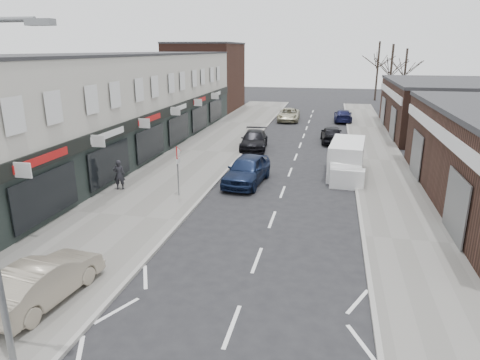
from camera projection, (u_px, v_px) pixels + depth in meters
The scene contains 18 objects.
pavement_left at pixel (205, 152), 31.97m from camera, with size 5.50×64.00×0.12m, color slate.
pavement_right at pixel (379, 160), 29.45m from camera, with size 3.50×64.00×0.12m, color slate.
shop_terrace_left at pixel (102, 107), 29.97m from camera, with size 8.00×41.00×7.10m, color beige.
brick_block_far at pixel (205, 77), 53.67m from camera, with size 8.00×10.00×8.00m, color #42241C.
right_unit_far at pixel (447, 109), 38.66m from camera, with size 10.00×16.00×4.50m, color #3A221A.
tree_far_a at pixel (387, 111), 53.11m from camera, with size 3.60×3.60×8.00m, color #382D26, non-canonical shape.
tree_far_b at pixel (401, 106), 58.21m from camera, with size 3.60×3.60×7.50m, color #382D26, non-canonical shape.
tree_far_c at pixel (375, 100), 64.42m from camera, with size 3.60×3.60×8.50m, color #382D26, non-canonical shape.
warning_sign at pixel (178, 156), 21.68m from camera, with size 0.12×0.80×2.70m.
white_van at pixel (347, 160), 25.84m from camera, with size 2.29×5.53×2.09m.
sedan_on_pavement at pixel (44, 280), 12.78m from camera, with size 1.41×4.03×1.33m, color gray.
pedestrian at pixel (119, 175), 22.99m from camera, with size 0.60×0.39×1.64m, color black.
parked_car_left_a at pixel (247, 170), 24.40m from camera, with size 1.92×4.77×1.63m, color #131E3C.
parked_car_left_b at pixel (254, 140), 32.93m from camera, with size 1.94×4.77×1.38m, color black.
parked_car_left_c at pixel (289, 115), 45.78m from camera, with size 2.21×4.80×1.33m, color #B0AB8D.
parked_car_right_a at pixel (343, 163), 25.74m from camera, with size 1.74×4.98×1.64m, color silver.
parked_car_right_b at pixel (332, 134), 35.14m from camera, with size 1.66×4.13×1.41m, color black.
parked_car_right_c at pixel (343, 116), 45.31m from camera, with size 1.82×4.47×1.30m, color #111438.
Camera 1 is at (2.37, -7.94, 7.41)m, focal length 32.00 mm.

